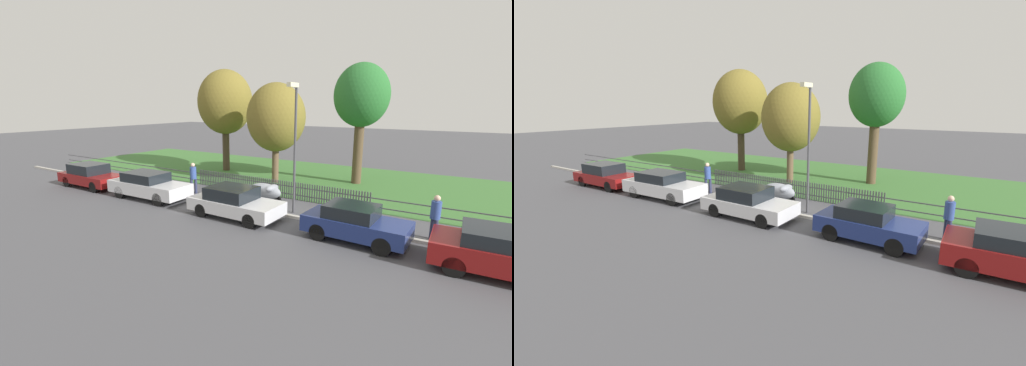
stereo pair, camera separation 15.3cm
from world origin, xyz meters
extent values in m
plane|color=#4C4C51|center=(0.00, 0.00, 0.00)|extent=(120.00, 120.00, 0.00)
cube|color=#B2ADA3|center=(0.00, 0.10, 0.06)|extent=(40.36, 0.20, 0.12)
cube|color=#3D7033|center=(0.00, 8.46, 0.01)|extent=(40.36, 11.34, 0.01)
cube|color=#4C4C51|center=(0.00, 2.81, 0.27)|extent=(40.36, 0.03, 0.05)
cube|color=#4C4C51|center=(0.00, 2.81, 0.68)|extent=(40.36, 0.03, 0.05)
cube|color=#4C4C51|center=(-5.20, 2.79, 0.47)|extent=(0.06, 0.03, 0.95)
cube|color=#4C4C51|center=(-5.07, 2.79, 0.47)|extent=(0.06, 0.03, 0.95)
cube|color=#4C4C51|center=(-4.94, 2.79, 0.47)|extent=(0.06, 0.03, 0.95)
cube|color=#4C4C51|center=(-4.81, 2.79, 0.47)|extent=(0.06, 0.03, 0.95)
cube|color=#4C4C51|center=(-4.68, 2.79, 0.47)|extent=(0.06, 0.03, 0.95)
cube|color=#4C4C51|center=(-4.54, 2.79, 0.47)|extent=(0.06, 0.03, 0.95)
cube|color=#4C4C51|center=(-4.41, 2.79, 0.47)|extent=(0.06, 0.03, 0.95)
cube|color=#4C4C51|center=(-4.28, 2.79, 0.47)|extent=(0.06, 0.03, 0.95)
cube|color=#4C4C51|center=(-4.15, 2.79, 0.47)|extent=(0.06, 0.03, 0.95)
cube|color=#4C4C51|center=(-4.02, 2.79, 0.47)|extent=(0.06, 0.03, 0.95)
cube|color=#4C4C51|center=(-3.89, 2.79, 0.47)|extent=(0.06, 0.03, 0.95)
cube|color=#4C4C51|center=(-3.75, 2.79, 0.47)|extent=(0.06, 0.03, 0.95)
cube|color=#4C4C51|center=(-3.62, 2.79, 0.47)|extent=(0.06, 0.03, 0.95)
cube|color=#4C4C51|center=(-3.49, 2.79, 0.47)|extent=(0.06, 0.03, 0.95)
cube|color=#4C4C51|center=(-3.36, 2.79, 0.47)|extent=(0.06, 0.03, 0.95)
cube|color=#4C4C51|center=(-3.23, 2.79, 0.47)|extent=(0.06, 0.03, 0.95)
cube|color=#4C4C51|center=(-3.09, 2.79, 0.47)|extent=(0.06, 0.03, 0.95)
cube|color=#4C4C51|center=(-2.96, 2.79, 0.47)|extent=(0.06, 0.03, 0.95)
cube|color=#4C4C51|center=(-2.83, 2.79, 0.47)|extent=(0.06, 0.03, 0.95)
cube|color=#4C4C51|center=(-2.70, 2.79, 0.47)|extent=(0.06, 0.03, 0.95)
cube|color=#4C4C51|center=(-2.57, 2.79, 0.47)|extent=(0.06, 0.03, 0.95)
cube|color=#4C4C51|center=(-2.44, 2.79, 0.47)|extent=(0.06, 0.03, 0.95)
cube|color=#4C4C51|center=(-2.30, 2.79, 0.47)|extent=(0.06, 0.03, 0.95)
cube|color=#4C4C51|center=(-2.17, 2.79, 0.47)|extent=(0.06, 0.03, 0.95)
cube|color=#4C4C51|center=(-2.04, 2.79, 0.47)|extent=(0.06, 0.03, 0.95)
cube|color=#4C4C51|center=(-1.91, 2.79, 0.47)|extent=(0.06, 0.03, 0.95)
cube|color=#4C4C51|center=(-1.78, 2.79, 0.47)|extent=(0.06, 0.03, 0.95)
cube|color=#4C4C51|center=(-1.65, 2.79, 0.47)|extent=(0.06, 0.03, 0.95)
cube|color=#4C4C51|center=(-1.51, 2.79, 0.47)|extent=(0.06, 0.03, 0.95)
cube|color=#4C4C51|center=(-1.38, 2.79, 0.47)|extent=(0.06, 0.03, 0.95)
cube|color=#4C4C51|center=(-1.25, 2.79, 0.47)|extent=(0.06, 0.03, 0.95)
cube|color=#4C4C51|center=(-1.12, 2.79, 0.47)|extent=(0.06, 0.03, 0.95)
cube|color=#4C4C51|center=(-0.99, 2.79, 0.47)|extent=(0.06, 0.03, 0.95)
cube|color=#4C4C51|center=(-0.86, 2.79, 0.47)|extent=(0.06, 0.03, 0.95)
cube|color=#4C4C51|center=(-0.72, 2.79, 0.47)|extent=(0.06, 0.03, 0.95)
cube|color=#4C4C51|center=(-0.59, 2.79, 0.47)|extent=(0.06, 0.03, 0.95)
cube|color=#4C4C51|center=(-0.46, 2.79, 0.47)|extent=(0.06, 0.03, 0.95)
cube|color=#4C4C51|center=(-0.33, 2.79, 0.47)|extent=(0.06, 0.03, 0.95)
cube|color=#4C4C51|center=(-0.20, 2.79, 0.47)|extent=(0.06, 0.03, 0.95)
cube|color=#4C4C51|center=(-0.07, 2.79, 0.47)|extent=(0.06, 0.03, 0.95)
cube|color=#4C4C51|center=(0.07, 2.79, 0.47)|extent=(0.06, 0.03, 0.95)
cube|color=#4C4C51|center=(0.20, 2.79, 0.47)|extent=(0.06, 0.03, 0.95)
cube|color=#4C4C51|center=(0.33, 2.79, 0.47)|extent=(0.06, 0.03, 0.95)
cube|color=#4C4C51|center=(0.46, 2.79, 0.47)|extent=(0.06, 0.03, 0.95)
cube|color=#4C4C51|center=(0.59, 2.79, 0.47)|extent=(0.06, 0.03, 0.95)
cube|color=#4C4C51|center=(0.72, 2.79, 0.47)|extent=(0.06, 0.03, 0.95)
cube|color=#4C4C51|center=(0.86, 2.79, 0.47)|extent=(0.06, 0.03, 0.95)
cube|color=#4C4C51|center=(0.99, 2.79, 0.47)|extent=(0.06, 0.03, 0.95)
cube|color=#4C4C51|center=(1.12, 2.79, 0.47)|extent=(0.06, 0.03, 0.95)
cube|color=#4C4C51|center=(1.25, 2.79, 0.47)|extent=(0.06, 0.03, 0.95)
cube|color=#4C4C51|center=(1.38, 2.79, 0.47)|extent=(0.06, 0.03, 0.95)
cube|color=#4C4C51|center=(1.51, 2.79, 0.47)|extent=(0.06, 0.03, 0.95)
cube|color=#4C4C51|center=(1.65, 2.79, 0.47)|extent=(0.06, 0.03, 0.95)
cube|color=#4C4C51|center=(1.78, 2.79, 0.47)|extent=(0.06, 0.03, 0.95)
cube|color=#4C4C51|center=(1.91, 2.79, 0.47)|extent=(0.06, 0.03, 0.95)
cube|color=#4C4C51|center=(2.04, 2.79, 0.47)|extent=(0.06, 0.03, 0.95)
cube|color=#4C4C51|center=(2.17, 2.79, 0.47)|extent=(0.06, 0.03, 0.95)
cube|color=#4C4C51|center=(2.30, 2.79, 0.47)|extent=(0.06, 0.03, 0.95)
cube|color=#4C4C51|center=(2.44, 2.79, 0.47)|extent=(0.06, 0.03, 0.95)
cube|color=#4C4C51|center=(2.57, 2.79, 0.47)|extent=(0.06, 0.03, 0.95)
cube|color=#4C4C51|center=(2.70, 2.79, 0.47)|extent=(0.06, 0.03, 0.95)
cube|color=#4C4C51|center=(2.83, 2.79, 0.47)|extent=(0.06, 0.03, 0.95)
cube|color=#4C4C51|center=(2.96, 2.79, 0.47)|extent=(0.06, 0.03, 0.95)
cube|color=#4C4C51|center=(3.09, 2.79, 0.47)|extent=(0.06, 0.03, 0.95)
cube|color=#4C4C51|center=(3.23, 2.79, 0.47)|extent=(0.06, 0.03, 0.95)
cube|color=#4C4C51|center=(3.36, 2.79, 0.47)|extent=(0.06, 0.03, 0.95)
cube|color=#4C4C51|center=(3.49, 2.79, 0.47)|extent=(0.06, 0.03, 0.95)
cube|color=#4C4C51|center=(3.62, 2.79, 0.47)|extent=(0.06, 0.03, 0.95)
cube|color=#4C4C51|center=(3.75, 2.79, 0.47)|extent=(0.06, 0.03, 0.95)
cube|color=#4C4C51|center=(3.89, 2.79, 0.47)|extent=(0.06, 0.03, 0.95)
cube|color=#4C4C51|center=(4.02, 2.79, 0.47)|extent=(0.06, 0.03, 0.95)
cube|color=#4C4C51|center=(4.15, 2.79, 0.47)|extent=(0.06, 0.03, 0.95)
cube|color=#4C4C51|center=(4.28, 2.79, 0.47)|extent=(0.06, 0.03, 0.95)
cube|color=#4C4C51|center=(4.41, 2.79, 0.47)|extent=(0.06, 0.03, 0.95)
cube|color=#4C4C51|center=(4.54, 2.79, 0.47)|extent=(0.06, 0.03, 0.95)
cube|color=#4C4C51|center=(4.68, 2.79, 0.47)|extent=(0.06, 0.03, 0.95)
cube|color=#4C4C51|center=(4.81, 2.79, 0.47)|extent=(0.06, 0.03, 0.95)
cube|color=#4C4C51|center=(4.94, 2.79, 0.47)|extent=(0.06, 0.03, 0.95)
cube|color=#4C4C51|center=(5.07, 2.79, 0.47)|extent=(0.06, 0.03, 0.95)
cube|color=#4C4C51|center=(5.20, 2.79, 0.47)|extent=(0.06, 0.03, 0.95)
cube|color=maroon|center=(-10.29, -1.28, 0.55)|extent=(4.33, 1.83, 0.56)
cube|color=black|center=(-10.50, -1.29, 1.12)|extent=(2.09, 1.61, 0.58)
cylinder|color=black|center=(-8.97, -0.45, 0.32)|extent=(0.64, 0.15, 0.63)
cylinder|color=black|center=(-8.94, -2.06, 0.32)|extent=(0.64, 0.15, 0.63)
cylinder|color=black|center=(-11.64, -0.51, 0.32)|extent=(0.64, 0.15, 0.63)
cylinder|color=black|center=(-11.60, -2.11, 0.32)|extent=(0.64, 0.15, 0.63)
cube|color=silver|center=(-5.26, -1.16, 0.60)|extent=(4.65, 1.89, 0.64)
cube|color=black|center=(-5.49, -1.16, 1.16)|extent=(2.26, 1.64, 0.49)
cylinder|color=black|center=(-3.86, -0.31, 0.33)|extent=(0.66, 0.16, 0.66)
cylinder|color=black|center=(-3.81, -1.91, 0.33)|extent=(0.66, 0.16, 0.66)
cylinder|color=black|center=(-6.71, -0.40, 0.33)|extent=(0.66, 0.16, 0.66)
cylinder|color=black|center=(-6.66, -2.00, 0.33)|extent=(0.66, 0.16, 0.66)
cube|color=silver|center=(0.39, -1.17, 0.54)|extent=(4.19, 1.89, 0.56)
cube|color=black|center=(0.18, -1.16, 1.08)|extent=(2.02, 1.69, 0.53)
cylinder|color=black|center=(1.69, -0.32, 0.31)|extent=(0.61, 0.15, 0.61)
cylinder|color=black|center=(1.68, -2.04, 0.31)|extent=(0.61, 0.15, 0.61)
cylinder|color=black|center=(-0.89, -0.30, 0.31)|extent=(0.61, 0.15, 0.61)
cylinder|color=black|center=(-0.91, -2.01, 0.31)|extent=(0.61, 0.15, 0.61)
cube|color=navy|center=(5.67, -1.00, 0.58)|extent=(3.76, 1.81, 0.61)
cube|color=black|center=(5.49, -0.99, 1.12)|extent=(1.83, 1.57, 0.47)
cylinder|color=black|center=(6.85, -0.28, 0.32)|extent=(0.64, 0.16, 0.64)
cylinder|color=black|center=(6.79, -1.80, 0.32)|extent=(0.64, 0.16, 0.64)
cylinder|color=black|center=(4.56, -0.19, 0.32)|extent=(0.64, 0.16, 0.64)
cylinder|color=black|center=(4.50, -1.72, 0.32)|extent=(0.64, 0.16, 0.64)
cube|color=maroon|center=(10.06, -1.23, 0.60)|extent=(3.85, 1.95, 0.67)
cube|color=black|center=(9.87, -1.24, 1.15)|extent=(1.87, 1.72, 0.43)
cylinder|color=black|center=(8.86, -0.39, 0.31)|extent=(0.63, 0.15, 0.63)
cylinder|color=black|center=(8.89, -2.12, 0.31)|extent=(0.63, 0.15, 0.63)
cylinder|color=black|center=(0.99, 1.45, 0.26)|extent=(0.53, 0.15, 0.52)
cylinder|color=black|center=(-0.43, 1.57, 0.26)|extent=(0.53, 0.15, 0.52)
ellipsoid|color=gray|center=(0.28, 1.51, 0.60)|extent=(1.94, 0.89, 0.80)
ellipsoid|color=gray|center=(0.72, 1.47, 0.81)|extent=(0.51, 0.94, 0.37)
cylinder|color=#473828|center=(-6.75, 7.42, 1.89)|extent=(0.52, 0.52, 3.78)
ellipsoid|color=olive|center=(-6.75, 7.42, 5.05)|extent=(4.01, 4.01, 4.61)
cylinder|color=brown|center=(-1.59, 5.84, 1.47)|extent=(0.42, 0.42, 2.95)
ellipsoid|color=olive|center=(-1.59, 5.84, 4.11)|extent=(3.66, 3.66, 4.21)
cylinder|color=brown|center=(2.86, 8.39, 2.19)|extent=(0.59, 0.59, 4.39)
ellipsoid|color=#286B2D|center=(2.86, 8.39, 5.43)|extent=(3.30, 3.30, 3.80)
cylinder|color=#2D3351|center=(8.13, 0.53, 0.42)|extent=(0.16, 0.16, 0.83)
cylinder|color=#2D3351|center=(8.01, 0.74, 0.42)|extent=(0.16, 0.16, 0.83)
cylinder|color=#334C93|center=(8.07, 0.64, 1.16)|extent=(0.47, 0.47, 0.66)
sphere|color=beige|center=(8.07, 0.64, 1.60)|extent=(0.23, 0.23, 0.23)
cylinder|color=#2D3351|center=(-3.96, 0.99, 0.42)|extent=(0.16, 0.16, 0.85)
cylinder|color=#2D3351|center=(-4.06, 0.77, 0.42)|extent=(0.16, 0.16, 0.85)
cylinder|color=#334C93|center=(-4.01, 0.88, 1.18)|extent=(0.47, 0.47, 0.67)
sphere|color=beige|center=(-4.01, 0.88, 1.63)|extent=(0.23, 0.23, 0.23)
cylinder|color=#47474C|center=(2.27, 0.78, 2.80)|extent=(0.11, 0.11, 5.59)
cube|color=beige|center=(2.27, 0.43, 5.69)|extent=(0.20, 0.76, 0.18)
camera|label=1|loc=(9.00, -12.86, 4.91)|focal=24.00mm
camera|label=2|loc=(9.13, -12.78, 4.91)|focal=24.00mm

